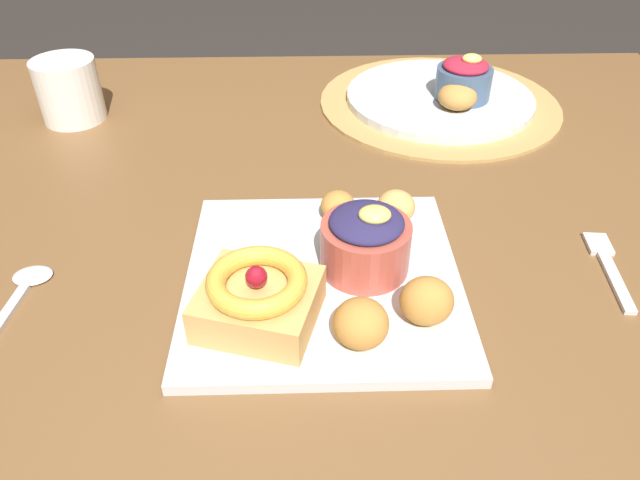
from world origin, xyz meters
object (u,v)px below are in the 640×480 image
(fritter_extra, at_px, (336,206))
(fork, at_px, (605,264))
(fritter_front, at_px, (424,301))
(back_plate, at_px, (438,97))
(cake_slice, at_px, (255,297))
(fritter_back, at_px, (394,207))
(back_pastry, at_px, (456,97))
(berry_ramekin, at_px, (363,241))
(spoon, at_px, (18,294))
(coffee_mug, at_px, (67,90))
(front_plate, at_px, (321,279))
(fritter_middle, at_px, (358,323))
(back_ramekin, at_px, (462,79))

(fritter_extra, bearing_deg, fork, -15.60)
(fritter_front, height_order, back_plate, fritter_front)
(cake_slice, relative_size, fritter_extra, 3.04)
(fritter_back, height_order, back_pastry, back_pastry)
(berry_ramekin, distance_m, spoon, 0.35)
(cake_slice, xyz_separation_m, coffee_mug, (-0.30, 0.44, 0.01))
(berry_ramekin, distance_m, back_plate, 0.44)
(cake_slice, height_order, fritter_extra, cake_slice)
(fritter_extra, bearing_deg, cake_slice, -116.78)
(fork, relative_size, spoon, 0.99)
(back_pastry, bearing_deg, front_plate, -119.78)
(fritter_middle, height_order, fritter_extra, fritter_middle)
(fritter_extra, height_order, fork, fritter_extra)
(fritter_extra, bearing_deg, fritter_front, -66.34)
(front_plate, bearing_deg, fork, 3.56)
(cake_slice, xyz_separation_m, fritter_back, (0.14, 0.15, -0.01))
(berry_ramekin, height_order, back_ramekin, same)
(cake_slice, xyz_separation_m, fritter_front, (0.15, -0.00, -0.00))
(back_plate, bearing_deg, cake_slice, -118.09)
(coffee_mug, bearing_deg, back_pastry, -1.58)
(fritter_extra, bearing_deg, berry_ramekin, -75.45)
(fritter_front, relative_size, fritter_extra, 1.21)
(fritter_back, relative_size, back_plate, 0.15)
(fritter_middle, distance_m, fork, 0.29)
(cake_slice, xyz_separation_m, fritter_extra, (0.08, 0.16, -0.01))
(fritter_back, xyz_separation_m, fork, (0.22, -0.07, -0.03))
(back_plate, bearing_deg, fritter_front, -102.25)
(fork, height_order, coffee_mug, coffee_mug)
(fritter_back, xyz_separation_m, spoon, (-0.38, -0.10, -0.03))
(front_plate, height_order, back_ramekin, back_ramekin)
(fritter_front, relative_size, fork, 0.39)
(cake_slice, distance_m, fritter_back, 0.21)
(fritter_back, height_order, fork, fritter_back)
(coffee_mug, bearing_deg, spoon, -81.27)
(berry_ramekin, xyz_separation_m, fork, (0.26, 0.01, -0.04))
(berry_ramekin, relative_size, coffee_mug, 0.99)
(cake_slice, bearing_deg, coffee_mug, 124.11)
(back_ramekin, bearing_deg, coffee_mug, -177.92)
(berry_ramekin, bearing_deg, spoon, -176.63)
(cake_slice, bearing_deg, fritter_middle, -17.82)
(berry_ramekin, xyz_separation_m, fritter_back, (0.04, 0.08, -0.01))
(fritter_back, bearing_deg, back_pastry, 65.43)
(fritter_middle, bearing_deg, fritter_front, 22.17)
(fritter_extra, xyz_separation_m, spoon, (-0.32, -0.11, -0.03))
(spoon, bearing_deg, berry_ramekin, -81.05)
(front_plate, height_order, cake_slice, cake_slice)
(fritter_extra, bearing_deg, back_plate, 61.27)
(fritter_back, bearing_deg, front_plate, -132.65)
(fritter_middle, height_order, coffee_mug, coffee_mug)
(fritter_middle, distance_m, fritter_extra, 0.19)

